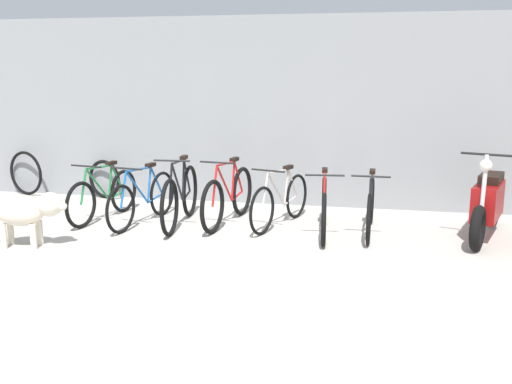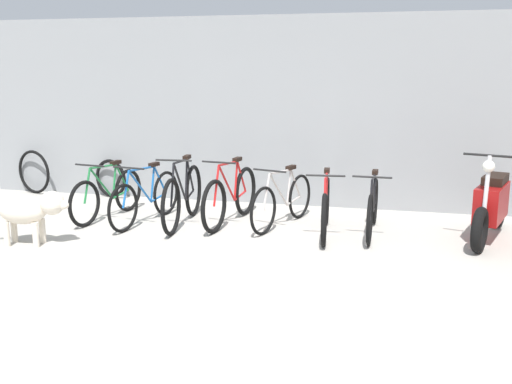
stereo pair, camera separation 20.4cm
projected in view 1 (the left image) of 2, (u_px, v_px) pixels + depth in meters
ground_plane at (185, 273)px, 6.07m from camera, size 60.00×60.00×0.00m
shop_wall_back at (254, 111)px, 9.02m from camera, size 9.09×0.20×2.80m
bicycle_0 at (103, 196)px, 8.14m from camera, size 0.46×1.57×0.80m
bicycle_1 at (143, 199)px, 7.92m from camera, size 0.46×1.62×0.81m
bicycle_2 at (180, 197)px, 7.84m from camera, size 0.46×1.74×0.93m
bicycle_3 at (228, 197)px, 7.92m from camera, size 0.46×1.71×0.89m
bicycle_4 at (280, 201)px, 7.82m from camera, size 0.59×1.54×0.80m
bicycle_5 at (324, 207)px, 7.45m from camera, size 0.46×1.68×0.82m
bicycle_6 at (371, 207)px, 7.48m from camera, size 0.46×1.65×0.80m
motorcycle at (487, 204)px, 7.27m from camera, size 0.71×1.76×1.08m
stray_dog at (28, 211)px, 6.87m from camera, size 1.06×0.42×0.65m
spare_tire_left at (26, 173)px, 9.74m from camera, size 0.70×0.25×0.72m
spare_tire_right at (104, 179)px, 9.49m from camera, size 0.61×0.21×0.62m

